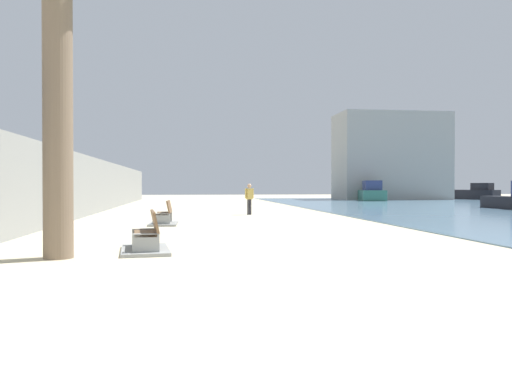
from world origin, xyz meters
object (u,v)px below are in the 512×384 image
(bench_far, at_px, (164,219))
(boat_far_right, at_px, (371,193))
(palm_tree, at_px, (59,14))
(person_walking, at_px, (249,197))
(boat_mid_bay, at_px, (477,193))
(bench_near, at_px, (146,242))

(bench_far, xyz_separation_m, boat_far_right, (19.61, 29.57, 0.56))
(palm_tree, distance_m, bench_far, 10.82)
(person_walking, height_order, boat_mid_bay, boat_mid_bay)
(person_walking, relative_size, boat_far_right, 0.29)
(person_walking, distance_m, boat_far_right, 27.72)
(bench_far, distance_m, boat_mid_bay, 45.68)
(bench_near, bearing_deg, person_walking, 73.98)
(bench_near, height_order, bench_far, same)
(palm_tree, distance_m, boat_far_right, 44.70)
(person_walking, bearing_deg, bench_near, -106.02)
(palm_tree, xyz_separation_m, bench_far, (1.83, 9.39, -5.05))
(person_walking, xyz_separation_m, boat_far_right, (15.36, 23.08, -0.18))
(palm_tree, distance_m, person_walking, 17.54)
(bench_far, bearing_deg, bench_near, -90.38)
(bench_near, distance_m, boat_mid_bay, 52.02)
(bench_far, height_order, person_walking, person_walking)
(boat_far_right, xyz_separation_m, boat_mid_bay, (13.06, 2.37, -0.06))
(bench_near, xyz_separation_m, person_walking, (4.30, 14.99, 0.74))
(boat_far_right, bearing_deg, boat_mid_bay, 10.28)
(boat_far_right, bearing_deg, palm_tree, -118.83)
(palm_tree, relative_size, boat_mid_bay, 1.54)
(person_walking, height_order, boat_far_right, boat_far_right)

